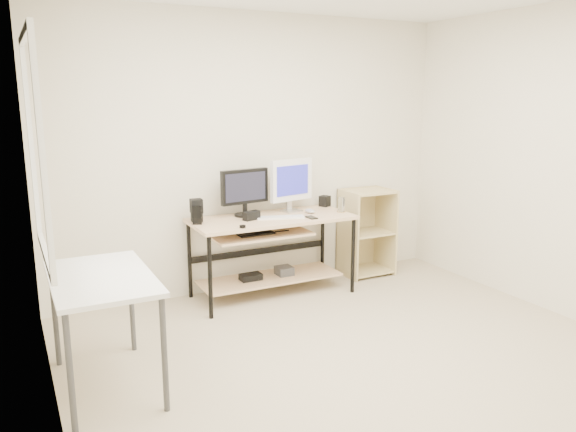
{
  "coord_description": "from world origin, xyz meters",
  "views": [
    {
      "loc": [
        -2.15,
        -2.9,
        1.85
      ],
      "look_at": [
        -0.02,
        1.3,
        0.83
      ],
      "focal_mm": 35.0,
      "sensor_mm": 36.0,
      "label": 1
    }
  ],
  "objects_px": {
    "black_monitor": "(245,189)",
    "white_imac": "(291,182)",
    "side_table": "(102,288)",
    "audio_controller": "(197,215)",
    "desk": "(269,240)",
    "shelf_unit": "(365,231)"
  },
  "relations": [
    {
      "from": "desk",
      "to": "side_table",
      "type": "distance_m",
      "value": 1.97
    },
    {
      "from": "desk",
      "to": "black_monitor",
      "type": "xyz_separation_m",
      "value": [
        -0.17,
        0.16,
        0.46
      ]
    },
    {
      "from": "desk",
      "to": "white_imac",
      "type": "bearing_deg",
      "value": 25.64
    },
    {
      "from": "side_table",
      "to": "black_monitor",
      "type": "bearing_deg",
      "value": 39.4
    },
    {
      "from": "side_table",
      "to": "audio_controller",
      "type": "distance_m",
      "value": 1.48
    },
    {
      "from": "black_monitor",
      "to": "audio_controller",
      "type": "distance_m",
      "value": 0.54
    },
    {
      "from": "side_table",
      "to": "white_imac",
      "type": "height_order",
      "value": "white_imac"
    },
    {
      "from": "side_table",
      "to": "audio_controller",
      "type": "xyz_separation_m",
      "value": [
        0.98,
        1.09,
        0.16
      ]
    },
    {
      "from": "black_monitor",
      "to": "white_imac",
      "type": "distance_m",
      "value": 0.48
    },
    {
      "from": "black_monitor",
      "to": "white_imac",
      "type": "relative_size",
      "value": 0.95
    },
    {
      "from": "side_table",
      "to": "audio_controller",
      "type": "relative_size",
      "value": 6.32
    },
    {
      "from": "black_monitor",
      "to": "white_imac",
      "type": "xyz_separation_m",
      "value": [
        0.48,
        -0.01,
        0.04
      ]
    },
    {
      "from": "white_imac",
      "to": "side_table",
      "type": "bearing_deg",
      "value": -160.11
    },
    {
      "from": "side_table",
      "to": "audio_controller",
      "type": "height_order",
      "value": "audio_controller"
    },
    {
      "from": "white_imac",
      "to": "audio_controller",
      "type": "distance_m",
      "value": 1.01
    },
    {
      "from": "shelf_unit",
      "to": "white_imac",
      "type": "bearing_deg",
      "value": -179.08
    },
    {
      "from": "desk",
      "to": "shelf_unit",
      "type": "height_order",
      "value": "shelf_unit"
    },
    {
      "from": "side_table",
      "to": "black_monitor",
      "type": "height_order",
      "value": "black_monitor"
    },
    {
      "from": "desk",
      "to": "white_imac",
      "type": "height_order",
      "value": "white_imac"
    },
    {
      "from": "black_monitor",
      "to": "audio_controller",
      "type": "height_order",
      "value": "black_monitor"
    },
    {
      "from": "side_table",
      "to": "white_imac",
      "type": "bearing_deg",
      "value": 31.63
    },
    {
      "from": "side_table",
      "to": "black_monitor",
      "type": "relative_size",
      "value": 2.09
    }
  ]
}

